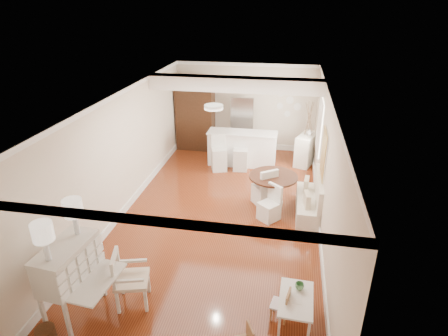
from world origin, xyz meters
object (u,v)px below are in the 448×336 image
(breakfast_counter, at_px, (242,148))
(pantry_cabinet, at_px, (195,115))
(kids_chair_b, at_px, (280,304))
(slip_chair_near, at_px, (269,203))
(secretary_bureau, at_px, (72,281))
(dining_table, at_px, (273,190))
(fridge, at_px, (253,126))
(bar_stool_left, at_px, (219,153))
(gustavian_armchair, at_px, (132,279))
(sideboard, at_px, (306,149))
(slip_chair_far, at_px, (264,186))
(bar_stool_right, at_px, (241,153))
(wicker_basket, at_px, (46,336))
(kids_table, at_px, (295,309))

(breakfast_counter, bearing_deg, pantry_cabinet, 147.57)
(kids_chair_b, relative_size, slip_chair_near, 0.69)
(secretary_bureau, bearing_deg, kids_chair_b, 13.64)
(dining_table, relative_size, fridge, 0.64)
(bar_stool_left, bearing_deg, breakfast_counter, 22.87)
(gustavian_armchair, distance_m, fridge, 7.12)
(secretary_bureau, relative_size, slip_chair_near, 1.58)
(breakfast_counter, height_order, bar_stool_left, bar_stool_left)
(sideboard, bearing_deg, pantry_cabinet, -170.84)
(slip_chair_far, height_order, bar_stool_right, bar_stool_right)
(slip_chair_near, relative_size, bar_stool_right, 0.81)
(kids_chair_b, distance_m, fridge, 7.05)
(slip_chair_near, relative_size, bar_stool_left, 0.79)
(kids_chair_b, bearing_deg, wicker_basket, -60.48)
(gustavian_armchair, distance_m, slip_chair_near, 3.60)
(dining_table, height_order, pantry_cabinet, pantry_cabinet)
(kids_chair_b, height_order, slip_chair_near, slip_chair_near)
(secretary_bureau, xyz_separation_m, breakfast_counter, (1.80, 6.34, -0.14))
(secretary_bureau, xyz_separation_m, slip_chair_near, (2.82, 3.36, -0.24))
(gustavian_armchair, relative_size, bar_stool_left, 0.93)
(dining_table, bearing_deg, kids_chair_b, -84.50)
(kids_table, distance_m, fridge, 7.08)
(pantry_cabinet, bearing_deg, fridge, -0.90)
(slip_chair_far, height_order, fridge, fridge)
(bar_stool_left, xyz_separation_m, pantry_cabinet, (-1.10, 1.61, 0.62))
(secretary_bureau, bearing_deg, dining_table, 59.94)
(secretary_bureau, distance_m, breakfast_counter, 6.59)
(slip_chair_near, distance_m, fridge, 4.14)
(dining_table, bearing_deg, slip_chair_far, 170.51)
(wicker_basket, relative_size, breakfast_counter, 0.14)
(fridge, relative_size, sideboard, 1.86)
(slip_chair_near, xyz_separation_m, breakfast_counter, (-1.02, 2.98, 0.10))
(kids_table, xyz_separation_m, pantry_cabinet, (-3.34, 6.93, 0.94))
(pantry_cabinet, xyz_separation_m, sideboard, (3.60, -0.68, -0.69))
(gustavian_armchair, relative_size, kids_table, 1.15)
(slip_chair_near, relative_size, fridge, 0.46)
(slip_chair_near, bearing_deg, bar_stool_right, 151.95)
(secretary_bureau, bearing_deg, bar_stool_left, 83.63)
(dining_table, height_order, breakfast_counter, breakfast_counter)
(secretary_bureau, xyz_separation_m, kids_table, (3.44, 0.49, -0.44))
(breakfast_counter, relative_size, bar_stool_right, 2.00)
(kids_table, distance_m, kids_chair_b, 0.25)
(gustavian_armchair, bearing_deg, fridge, -24.99)
(wicker_basket, height_order, bar_stool_right, bar_stool_right)
(slip_chair_near, height_order, fridge, fridge)
(secretary_bureau, height_order, slip_chair_near, secretary_bureau)
(kids_table, height_order, kids_chair_b, kids_chair_b)
(dining_table, height_order, fridge, fridge)
(breakfast_counter, xyz_separation_m, fridge, (0.20, 1.05, 0.39))
(sideboard, bearing_deg, secretary_bureau, -98.87)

